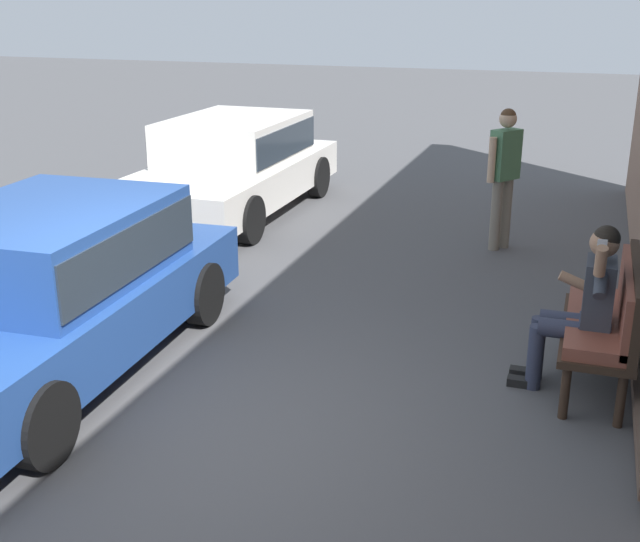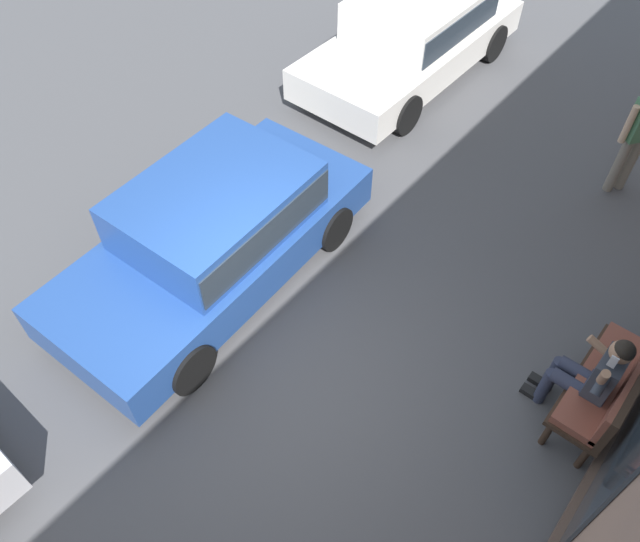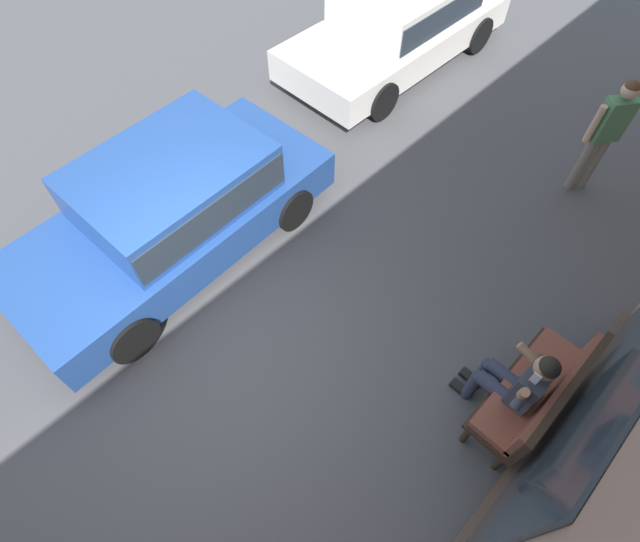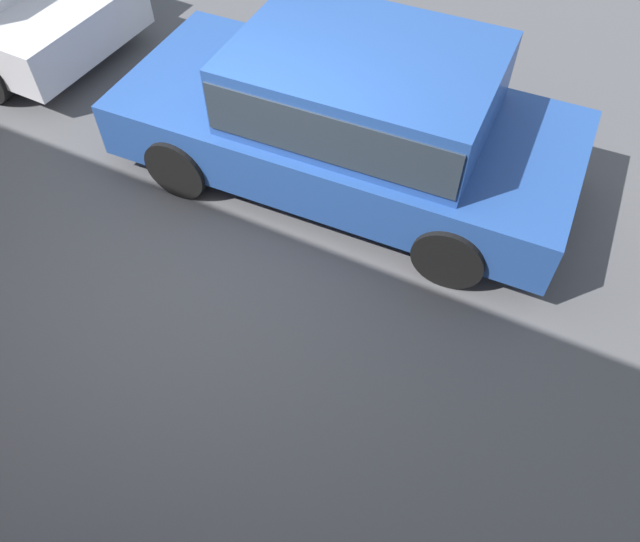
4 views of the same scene
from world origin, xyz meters
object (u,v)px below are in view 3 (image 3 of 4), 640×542
object	(u,v)px
parked_car_near	(400,20)
pedestrian_standing	(607,129)
bench	(541,393)
person_on_phone	(517,383)
parked_car_mid	(172,204)

from	to	relation	value
parked_car_near	pedestrian_standing	size ratio (longest dim) A/B	2.46
pedestrian_standing	parked_car_near	bearing A→B (deg)	-98.65
bench	parked_car_near	distance (m)	6.55
person_on_phone	pedestrian_standing	size ratio (longest dim) A/B	0.79
bench	parked_car_mid	distance (m)	4.59
parked_car_mid	pedestrian_standing	world-z (taller)	pedestrian_standing
parked_car_near	parked_car_mid	xyz separation A→B (m)	(5.18, 0.68, 0.01)
person_on_phone	pedestrian_standing	distance (m)	3.78
person_on_phone	parked_car_mid	bearing A→B (deg)	-77.12
parked_car_near	person_on_phone	bearing A→B (deg)	49.31
parked_car_near	parked_car_mid	size ratio (longest dim) A/B	1.01
bench	pedestrian_standing	world-z (taller)	pedestrian_standing
parked_car_mid	parked_car_near	bearing A→B (deg)	-172.50
parked_car_mid	pedestrian_standing	distance (m)	5.60
bench	person_on_phone	bearing A→B (deg)	-57.19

